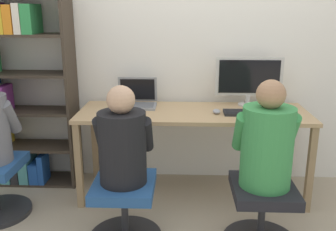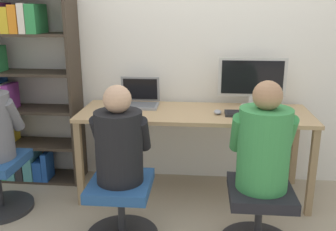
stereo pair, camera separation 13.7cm
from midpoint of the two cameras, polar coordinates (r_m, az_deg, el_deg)
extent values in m
plane|color=tan|center=(3.03, 4.98, -14.43)|extent=(14.00, 14.00, 0.00)
cube|color=white|center=(3.32, 5.62, 11.91)|extent=(10.00, 0.05, 2.60)
cube|color=tan|center=(3.04, 5.34, 0.33)|extent=(1.86, 0.63, 0.03)
cube|color=#9C7D56|center=(3.03, -12.04, -7.31)|extent=(0.05, 0.05, 0.70)
cube|color=#9C7D56|center=(3.05, 22.32, -8.13)|extent=(0.05, 0.05, 0.70)
cube|color=#9C7D56|center=(3.53, -9.46, -3.83)|extent=(0.05, 0.05, 0.70)
cube|color=#9C7D56|center=(3.53, 19.82, -4.54)|extent=(0.05, 0.05, 0.70)
cylinder|color=beige|center=(3.27, 13.62, 1.47)|extent=(0.16, 0.16, 0.01)
cylinder|color=beige|center=(3.26, 13.67, 2.24)|extent=(0.04, 0.04, 0.08)
cube|color=beige|center=(3.22, 13.90, 5.69)|extent=(0.56, 0.02, 0.32)
cube|color=black|center=(3.21, 13.94, 5.65)|extent=(0.51, 0.01, 0.28)
cube|color=gray|center=(3.17, -3.32, 1.48)|extent=(0.34, 0.22, 0.02)
cube|color=slate|center=(3.17, -3.33, 1.69)|extent=(0.29, 0.17, 0.00)
cube|color=gray|center=(3.27, -3.02, 4.07)|extent=(0.34, 0.05, 0.22)
cube|color=black|center=(3.26, -3.03, 4.03)|extent=(0.29, 0.04, 0.19)
cube|color=#232326|center=(3.00, 13.74, 0.24)|extent=(0.40, 0.16, 0.02)
cube|color=black|center=(3.00, 13.76, 0.48)|extent=(0.36, 0.12, 0.00)
ellipsoid|color=#99999E|center=(2.98, 8.88, 0.52)|extent=(0.06, 0.09, 0.03)
cylinder|color=#262628|center=(2.62, 15.11, -15.10)|extent=(0.05, 0.05, 0.33)
cube|color=black|center=(2.53, 15.45, -11.19)|extent=(0.40, 0.44, 0.07)
cylinder|color=#262628|center=(2.63, -5.57, -14.46)|extent=(0.05, 0.05, 0.33)
cube|color=#234C84|center=(2.54, -5.69, -10.55)|extent=(0.40, 0.44, 0.07)
cylinder|color=#388C47|center=(2.41, 15.96, -4.95)|extent=(0.32, 0.32, 0.52)
sphere|color=#A87A56|center=(2.31, 16.60, 2.93)|extent=(0.18, 0.18, 0.18)
cylinder|color=#388C47|center=(2.43, 12.23, -2.63)|extent=(0.09, 0.23, 0.29)
cylinder|color=#388C47|center=(2.49, 19.26, -2.74)|extent=(0.09, 0.23, 0.29)
cylinder|color=black|center=(2.43, -5.86, -4.81)|extent=(0.31, 0.31, 0.47)
sphere|color=tan|center=(2.33, -6.08, 2.48)|extent=(0.18, 0.18, 0.18)
cylinder|color=black|center=(2.50, -8.90, -2.64)|extent=(0.09, 0.21, 0.27)
cylinder|color=black|center=(2.44, -2.25, -2.87)|extent=(0.09, 0.21, 0.27)
cube|color=#382D23|center=(3.35, -12.75, 3.50)|extent=(0.02, 0.32, 1.66)
cube|color=#382D23|center=(3.76, -18.52, -8.74)|extent=(0.86, 0.30, 0.02)
cube|color=#382D23|center=(3.64, -18.97, -4.04)|extent=(0.86, 0.30, 0.02)
cube|color=#382D23|center=(3.55, -19.44, 0.94)|extent=(0.86, 0.30, 0.02)
cube|color=#382D23|center=(3.48, -19.94, 6.14)|extent=(0.86, 0.30, 0.02)
cube|color=#382D23|center=(3.45, -20.46, 11.50)|extent=(0.86, 0.30, 0.02)
cube|color=#262628|center=(3.83, -22.96, -7.00)|extent=(0.07, 0.26, 0.19)
cube|color=#2D8C47|center=(3.78, -22.21, -6.94)|extent=(0.04, 0.23, 0.22)
cube|color=teal|center=(3.75, -21.34, -7.40)|extent=(0.08, 0.20, 0.18)
cube|color=#262628|center=(3.72, -20.13, -7.28)|extent=(0.06, 0.23, 0.20)
cube|color=teal|center=(3.68, -18.93, -6.74)|extent=(0.08, 0.25, 0.28)
cube|color=#1E4C9E|center=(3.67, -17.56, -7.56)|extent=(0.08, 0.25, 0.18)
cube|color=#1E4C9E|center=(3.59, -16.83, -7.29)|extent=(0.05, 0.18, 0.26)
cube|color=silver|center=(3.67, -22.94, -1.88)|extent=(0.04, 0.22, 0.27)
cube|color=gold|center=(3.67, -21.97, -2.20)|extent=(0.06, 0.26, 0.22)
cube|color=silver|center=(3.57, -22.58, 2.73)|extent=(0.05, 0.23, 0.22)
cube|color=#8C338C|center=(3.53, -21.80, 2.71)|extent=(0.06, 0.20, 0.23)
cube|color=#8C338C|center=(3.48, -22.98, 13.51)|extent=(0.07, 0.25, 0.25)
cube|color=gold|center=(3.42, -22.00, 13.31)|extent=(0.07, 0.20, 0.21)
cube|color=orange|center=(3.39, -20.81, 13.56)|extent=(0.07, 0.21, 0.23)
cube|color=silver|center=(3.36, -19.63, 13.76)|extent=(0.06, 0.22, 0.24)
cube|color=#2D8C47|center=(3.35, -18.27, 13.83)|extent=(0.08, 0.26, 0.24)
cylinder|color=#262628|center=(3.29, -22.93, -12.74)|extent=(0.50, 0.50, 0.04)
cylinder|color=slate|center=(3.02, -21.34, 0.06)|extent=(0.09, 0.22, 0.28)
camera|label=1|loc=(0.07, -88.62, 0.40)|focal=40.00mm
camera|label=2|loc=(0.07, 91.38, -0.40)|focal=40.00mm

